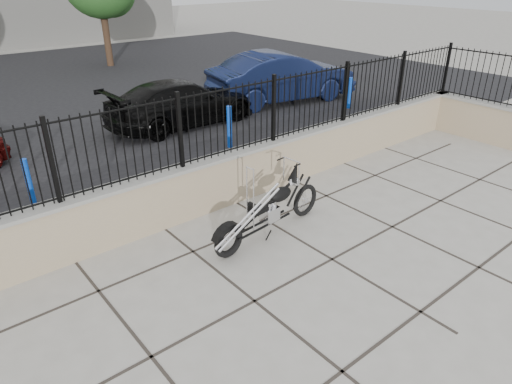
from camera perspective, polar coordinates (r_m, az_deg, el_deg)
The scene contains 12 objects.
ground_plane at distance 6.99m, azimuth 9.49°, elevation -8.31°, with size 90.00×90.00×0.00m, color #99968E.
parking_lot at distance 17.22m, azimuth -23.69°, elevation 10.96°, with size 30.00×30.00×0.00m, color black.
retaining_wall at distance 8.36m, azimuth -3.06°, elevation 1.89°, with size 14.00×0.36×0.96m, color gray.
wall_return at distance 12.84m, azimuth 26.18°, elevation 8.03°, with size 0.36×2.50×0.96m, color gray.
iron_fence at distance 7.98m, azimuth -3.24°, elevation 8.97°, with size 14.00×0.08×1.20m, color black.
fence_return at distance 12.59m, azimuth 27.16°, elevation 12.67°, with size 0.08×2.30×1.20m, color black.
chopper_motorcycle at distance 7.15m, azimuth 1.53°, elevation -0.82°, with size 2.24×0.39×1.34m, color black, non-canonical shape.
car_black at distance 12.79m, azimuth -9.25°, elevation 10.95°, with size 1.72×4.23×1.23m, color black.
car_blue at distance 15.01m, azimuth 3.28°, elevation 14.16°, with size 1.65×4.73×1.56m, color #0F1838.
bollard_a at distance 9.20m, azimuth -26.53°, elevation 1.12°, with size 0.11×0.11×0.89m, color #0C3FB8.
bollard_b at distance 10.99m, azimuth -3.34°, elevation 8.12°, with size 0.12×0.12×1.02m, color blue.
bollard_c at distance 14.55m, azimuth 11.64°, elevation 12.03°, with size 0.11×0.11×0.94m, color #0B60B2.
Camera 1 is at (-4.48, -3.66, 3.93)m, focal length 32.00 mm.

